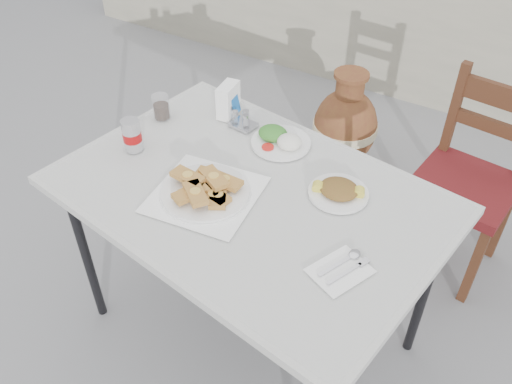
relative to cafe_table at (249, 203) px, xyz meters
The scene contains 13 objects.
ground 0.79m from the cafe_table, 148.15° to the right, with size 80.00×80.00×0.00m, color slate.
cafe_table is the anchor object (origin of this frame).
pide_plate 0.18m from the cafe_table, 139.95° to the right, with size 0.41×0.41×0.07m.
salad_rice_plate 0.32m from the cafe_table, 98.49° to the left, with size 0.24×0.24×0.06m.
salad_chopped_plate 0.33m from the cafe_table, 27.56° to the left, with size 0.22×0.22×0.05m.
soda_can 0.54m from the cafe_table, behind, with size 0.07×0.07×0.13m.
cola_glass 0.62m from the cafe_table, 159.45° to the left, with size 0.07×0.07×0.10m.
napkin_holder 0.53m from the cafe_table, 131.89° to the left, with size 0.09×0.13×0.14m.
condiment_caddy 0.43m from the cafe_table, 125.61° to the left, with size 0.11×0.09×0.07m.
cutlery_napkin 0.48m from the cafe_table, 20.23° to the right, with size 0.20×0.22×0.01m.
chair 1.16m from the cafe_table, 56.24° to the left, with size 0.48×0.48×0.99m.
terracotta_urn 1.40m from the cafe_table, 96.67° to the left, with size 0.39×0.39×0.67m.
back_wall 2.45m from the cafe_table, 92.38° to the left, with size 6.00×0.25×1.20m, color #A59E89.
Camera 1 is at (0.90, -1.19, 2.12)m, focal length 38.00 mm.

